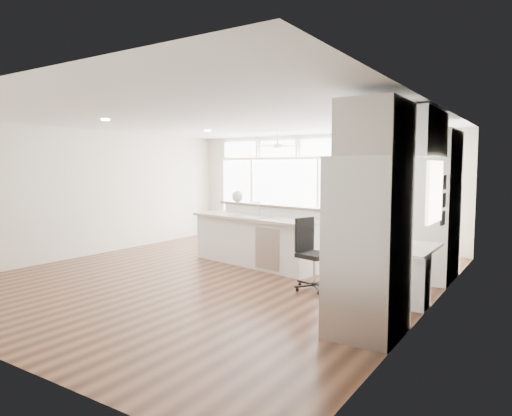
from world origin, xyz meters
The scene contains 23 objects.
floor centered at (0.00, 0.00, -0.01)m, with size 7.00×8.00×0.02m, color #3C1F12.
ceiling centered at (0.00, 0.00, 2.70)m, with size 7.00×8.00×0.02m, color silver.
wall_back centered at (0.00, 4.00, 1.35)m, with size 7.00×0.04×2.70m, color beige.
wall_left centered at (-3.50, 0.00, 1.35)m, with size 0.04×8.00×2.70m, color beige.
wall_right centered at (3.50, 0.00, 1.35)m, with size 0.04×8.00×2.70m, color beige.
glass_wall centered at (0.00, 3.94, 1.05)m, with size 5.80×0.06×2.08m, color silver.
transom_row centered at (0.00, 3.94, 2.38)m, with size 5.90×0.06×0.40m, color silver.
desk_window centered at (3.46, 0.30, 1.55)m, with size 0.04×0.85×0.85m, color white.
ceiling_fan centered at (-0.50, 2.80, 2.48)m, with size 1.16×1.16×0.32m, color white.
recessed_lights centered at (0.00, 0.20, 2.68)m, with size 3.40×3.00×0.02m, color white.
oven_cabinet centered at (3.17, 1.80, 1.25)m, with size 0.64×1.20×2.50m, color white.
desk_nook centered at (3.13, 0.30, 0.38)m, with size 0.72×1.30×0.76m, color white.
upper_cabinets centered at (3.17, 0.30, 2.35)m, with size 0.64×1.30×0.64m, color white.
refrigerator centered at (3.11, -1.35, 1.00)m, with size 0.76×0.90×2.00m, color #B5B5BA.
fridge_cabinet centered at (3.17, -1.35, 2.30)m, with size 0.64×0.90×0.60m, color white.
framed_photos centered at (3.46, 0.92, 1.40)m, with size 0.06×0.22×0.80m, color black.
kitchen_island centered at (0.02, 1.09, 0.58)m, with size 2.90×1.09×1.15m, color white.
rug centered at (2.66, -0.20, 0.01)m, with size 0.79×0.57×0.01m, color #3A2312.
office_chair centered at (1.79, 0.04, 0.55)m, with size 0.57×0.53×1.09m, color black.
fishbowl centered at (-0.83, 1.68, 1.27)m, with size 0.24×0.24×0.24m, color silver.
monitor centered at (3.05, 0.30, 0.97)m, with size 0.08×0.50×0.41m, color black.
keyboard centered at (2.88, 0.30, 0.77)m, with size 0.13×0.35×0.02m, color silver.
potted_plant centered at (3.17, 1.80, 2.62)m, with size 0.29×0.32×0.25m, color #325825.
Camera 1 is at (4.81, -6.25, 1.87)m, focal length 32.00 mm.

